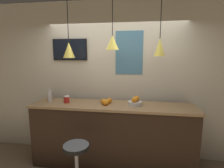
{
  "coord_description": "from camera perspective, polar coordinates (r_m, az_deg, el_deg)",
  "views": [
    {
      "loc": [
        0.44,
        -2.1,
        1.93
      ],
      "look_at": [
        0.0,
        0.72,
        1.45
      ],
      "focal_mm": 28.0,
      "sensor_mm": 36.0,
      "label": 1
    }
  ],
  "objects": [
    {
      "name": "back_wall",
      "position": [
        3.3,
        1.12,
        1.13
      ],
      "size": [
        8.0,
        0.06,
        2.9
      ],
      "color": "beige",
      "rests_on": "ground_plane"
    },
    {
      "name": "service_counter",
      "position": [
        3.17,
        0.0,
        -16.28
      ],
      "size": [
        2.76,
        0.62,
        1.1
      ],
      "color": "black",
      "rests_on": "ground_plane"
    },
    {
      "name": "bar_stool",
      "position": [
        2.74,
        -11.46,
        -23.72
      ],
      "size": [
        0.46,
        0.46,
        0.7
      ],
      "color": "#B7B7BC",
      "rests_on": "ground_plane"
    },
    {
      "name": "fruit_bowl",
      "position": [
        2.91,
        7.57,
        -5.81
      ],
      "size": [
        0.23,
        0.23,
        0.16
      ],
      "color": "beige",
      "rests_on": "service_counter"
    },
    {
      "name": "orange_pile",
      "position": [
        2.98,
        -1.9,
        -5.82
      ],
      "size": [
        0.19,
        0.24,
        0.09
      ],
      "color": "orange",
      "rests_on": "service_counter"
    },
    {
      "name": "juice_bottle",
      "position": [
        3.29,
        -19.72,
        -3.82
      ],
      "size": [
        0.07,
        0.07,
        0.24
      ],
      "color": "silver",
      "rests_on": "service_counter"
    },
    {
      "name": "spread_jar",
      "position": [
        3.17,
        -14.62,
        -4.85
      ],
      "size": [
        0.1,
        0.1,
        0.12
      ],
      "color": "red",
      "rests_on": "service_counter"
    },
    {
      "name": "pendant_lamp_left",
      "position": [
        3.1,
        -13.89,
        10.75
      ],
      "size": [
        0.2,
        0.2,
        0.92
      ],
      "color": "black"
    },
    {
      "name": "pendant_lamp_middle",
      "position": [
        2.9,
        0.14,
        13.38
      ],
      "size": [
        0.21,
        0.21,
        0.79
      ],
      "color": "black"
    },
    {
      "name": "pendant_lamp_right",
      "position": [
        2.88,
        15.3,
        11.55
      ],
      "size": [
        0.17,
        0.17,
        0.89
      ],
      "color": "black"
    },
    {
      "name": "mounted_tv",
      "position": [
        3.44,
        -13.6,
        10.85
      ],
      "size": [
        0.66,
        0.04,
        0.39
      ],
      "color": "black"
    },
    {
      "name": "wall_poster",
      "position": [
        3.21,
        5.62,
        10.07
      ],
      "size": [
        0.49,
        0.01,
        0.77
      ],
      "color": "teal"
    }
  ]
}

